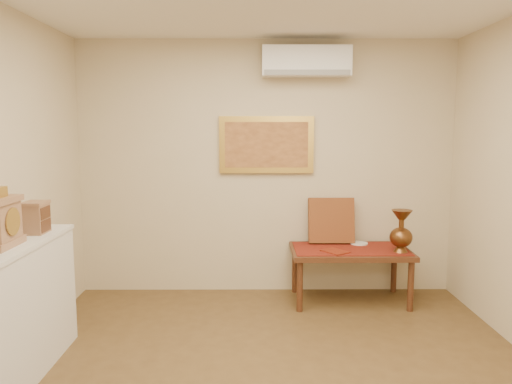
{
  "coord_description": "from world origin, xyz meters",
  "views": [
    {
      "loc": [
        -0.14,
        -3.09,
        1.78
      ],
      "look_at": [
        -0.12,
        1.15,
        1.23
      ],
      "focal_mm": 35.0,
      "sensor_mm": 36.0,
      "label": 1
    }
  ],
  "objects_px": {
    "wooden_chest": "(36,217)",
    "low_table": "(350,255)",
    "mantel_clock": "(2,222)",
    "brass_urn_tall": "(401,227)"
  },
  "relations": [
    {
      "from": "wooden_chest",
      "to": "low_table",
      "type": "distance_m",
      "value": 2.98
    },
    {
      "from": "wooden_chest",
      "to": "low_table",
      "type": "bearing_deg",
      "value": 24.79
    },
    {
      "from": "mantel_clock",
      "to": "wooden_chest",
      "type": "relative_size",
      "value": 1.68
    },
    {
      "from": "wooden_chest",
      "to": "low_table",
      "type": "height_order",
      "value": "wooden_chest"
    },
    {
      "from": "brass_urn_tall",
      "to": "mantel_clock",
      "type": "relative_size",
      "value": 1.24
    },
    {
      "from": "brass_urn_tall",
      "to": "wooden_chest",
      "type": "distance_m",
      "value": 3.31
    },
    {
      "from": "mantel_clock",
      "to": "wooden_chest",
      "type": "bearing_deg",
      "value": 85.71
    },
    {
      "from": "brass_urn_tall",
      "to": "mantel_clock",
      "type": "bearing_deg",
      "value": -154.21
    },
    {
      "from": "mantel_clock",
      "to": "wooden_chest",
      "type": "distance_m",
      "value": 0.45
    },
    {
      "from": "wooden_chest",
      "to": "low_table",
      "type": "relative_size",
      "value": 0.2
    }
  ]
}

